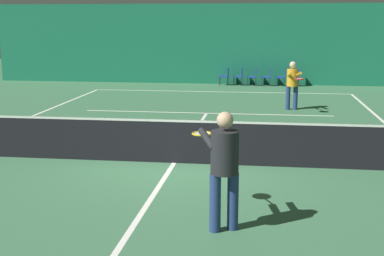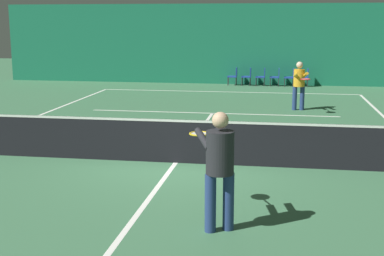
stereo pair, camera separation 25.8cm
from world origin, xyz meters
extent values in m
plane|color=#3D704C|center=(0.00, 0.00, 0.00)|extent=(60.00, 60.00, 0.00)
cube|color=#196B4C|center=(0.00, 14.92, 1.91)|extent=(23.00, 0.12, 3.82)
cube|color=white|center=(0.00, 11.90, 0.00)|extent=(11.00, 0.10, 0.00)
cube|color=white|center=(0.00, 6.40, 0.00)|extent=(8.25, 0.10, 0.00)
cube|color=white|center=(0.00, 0.00, 0.00)|extent=(0.10, 12.80, 0.00)
cube|color=black|center=(0.00, 0.00, 0.47)|extent=(11.90, 0.02, 0.95)
cube|color=white|center=(0.00, 0.00, 0.92)|extent=(11.90, 0.02, 0.05)
cylinder|color=navy|center=(1.23, -3.68, 0.43)|extent=(0.22, 0.22, 0.86)
cylinder|color=navy|center=(1.48, -3.57, 0.43)|extent=(0.22, 0.22, 0.86)
cylinder|color=#232328|center=(1.35, -3.63, 1.17)|extent=(0.54, 0.54, 0.62)
sphere|color=#DBAD89|center=(1.35, -3.63, 1.64)|extent=(0.24, 0.24, 0.24)
cylinder|color=#232328|center=(1.09, -3.44, 1.32)|extent=(0.35, 0.58, 0.25)
cylinder|color=#232328|center=(1.38, -3.30, 1.32)|extent=(0.35, 0.58, 0.25)
cylinder|color=black|center=(1.05, -2.98, 1.24)|extent=(0.16, 0.29, 0.03)
torus|color=gold|center=(0.92, -2.70, 1.24)|extent=(0.44, 0.44, 0.03)
cylinder|color=silver|center=(0.92, -2.70, 1.24)|extent=(0.37, 0.37, 0.00)
cylinder|color=navy|center=(2.95, 7.57, 0.41)|extent=(0.18, 0.18, 0.81)
cylinder|color=navy|center=(2.70, 7.53, 0.41)|extent=(0.18, 0.18, 0.81)
cylinder|color=gold|center=(2.82, 7.55, 1.10)|extent=(0.43, 0.43, 0.59)
sphere|color=beige|center=(2.82, 7.55, 1.54)|extent=(0.22, 0.22, 0.22)
cylinder|color=gold|center=(3.02, 7.31, 1.24)|extent=(0.18, 0.57, 0.24)
cylinder|color=gold|center=(2.72, 7.26, 1.24)|extent=(0.18, 0.57, 0.24)
cylinder|color=black|center=(2.93, 6.87, 1.17)|extent=(0.08, 0.31, 0.03)
torus|color=red|center=(2.98, 6.57, 1.17)|extent=(0.38, 0.38, 0.03)
cylinder|color=silver|center=(2.98, 6.57, 1.17)|extent=(0.32, 0.32, 0.00)
cylinder|color=#2D2D2D|center=(-0.24, 14.56, 0.20)|extent=(0.03, 0.03, 0.39)
cylinder|color=#2D2D2D|center=(-0.24, 14.18, 0.20)|extent=(0.03, 0.03, 0.39)
cylinder|color=#2D2D2D|center=(0.14, 14.56, 0.20)|extent=(0.03, 0.03, 0.39)
cylinder|color=#2D2D2D|center=(0.14, 14.18, 0.20)|extent=(0.03, 0.03, 0.39)
cube|color=navy|center=(-0.05, 14.37, 0.41)|extent=(0.44, 0.44, 0.05)
cube|color=navy|center=(0.15, 14.37, 0.64)|extent=(0.04, 0.44, 0.40)
cylinder|color=#2D2D2D|center=(0.42, 14.56, 0.20)|extent=(0.03, 0.03, 0.39)
cylinder|color=#2D2D2D|center=(0.42, 14.18, 0.20)|extent=(0.03, 0.03, 0.39)
cylinder|color=#2D2D2D|center=(0.80, 14.56, 0.20)|extent=(0.03, 0.03, 0.39)
cylinder|color=#2D2D2D|center=(0.80, 14.18, 0.20)|extent=(0.03, 0.03, 0.39)
cube|color=navy|center=(0.61, 14.37, 0.41)|extent=(0.44, 0.44, 0.05)
cube|color=navy|center=(0.81, 14.37, 0.64)|extent=(0.04, 0.44, 0.40)
cylinder|color=#2D2D2D|center=(1.08, 14.56, 0.20)|extent=(0.03, 0.03, 0.39)
cylinder|color=#2D2D2D|center=(1.08, 14.18, 0.20)|extent=(0.03, 0.03, 0.39)
cylinder|color=#2D2D2D|center=(1.46, 14.56, 0.20)|extent=(0.03, 0.03, 0.39)
cylinder|color=#2D2D2D|center=(1.46, 14.18, 0.20)|extent=(0.03, 0.03, 0.39)
cube|color=navy|center=(1.27, 14.37, 0.41)|extent=(0.44, 0.44, 0.05)
cube|color=navy|center=(1.47, 14.37, 0.64)|extent=(0.04, 0.44, 0.40)
cylinder|color=#2D2D2D|center=(1.74, 14.56, 0.20)|extent=(0.03, 0.03, 0.39)
cylinder|color=#2D2D2D|center=(1.74, 14.18, 0.20)|extent=(0.03, 0.03, 0.39)
cylinder|color=#2D2D2D|center=(2.12, 14.56, 0.20)|extent=(0.03, 0.03, 0.39)
cylinder|color=#2D2D2D|center=(2.12, 14.18, 0.20)|extent=(0.03, 0.03, 0.39)
cube|color=navy|center=(1.93, 14.37, 0.41)|extent=(0.44, 0.44, 0.05)
cube|color=navy|center=(2.13, 14.37, 0.64)|extent=(0.04, 0.44, 0.40)
cylinder|color=#2D2D2D|center=(2.41, 14.56, 0.20)|extent=(0.03, 0.03, 0.39)
cylinder|color=#2D2D2D|center=(2.41, 14.18, 0.20)|extent=(0.03, 0.03, 0.39)
cylinder|color=#2D2D2D|center=(2.79, 14.56, 0.20)|extent=(0.03, 0.03, 0.39)
cylinder|color=#2D2D2D|center=(2.79, 14.18, 0.20)|extent=(0.03, 0.03, 0.39)
cube|color=navy|center=(2.60, 14.37, 0.41)|extent=(0.44, 0.44, 0.05)
cube|color=navy|center=(2.80, 14.37, 0.64)|extent=(0.04, 0.44, 0.40)
cylinder|color=#2D2D2D|center=(3.07, 14.56, 0.20)|extent=(0.03, 0.03, 0.39)
cylinder|color=#2D2D2D|center=(3.07, 14.18, 0.20)|extent=(0.03, 0.03, 0.39)
cylinder|color=#2D2D2D|center=(3.45, 14.56, 0.20)|extent=(0.03, 0.03, 0.39)
cylinder|color=#2D2D2D|center=(3.45, 14.18, 0.20)|extent=(0.03, 0.03, 0.39)
cube|color=navy|center=(3.26, 14.37, 0.41)|extent=(0.44, 0.44, 0.05)
cube|color=navy|center=(3.46, 14.37, 0.64)|extent=(0.04, 0.44, 0.40)
camera|label=1|loc=(1.89, -11.00, 3.01)|focal=50.00mm
camera|label=2|loc=(2.15, -10.96, 3.01)|focal=50.00mm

